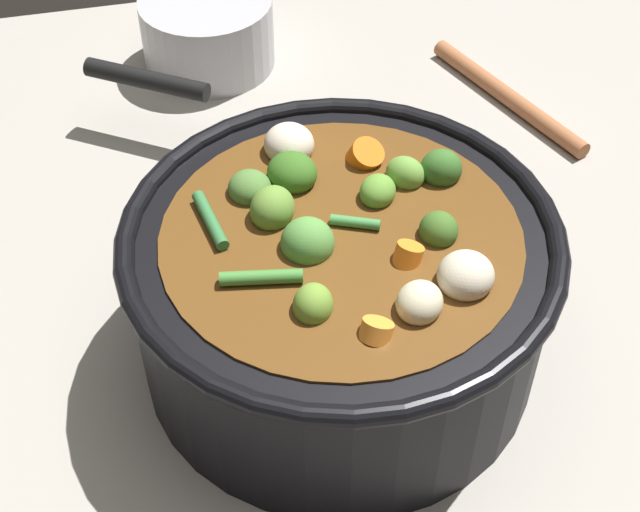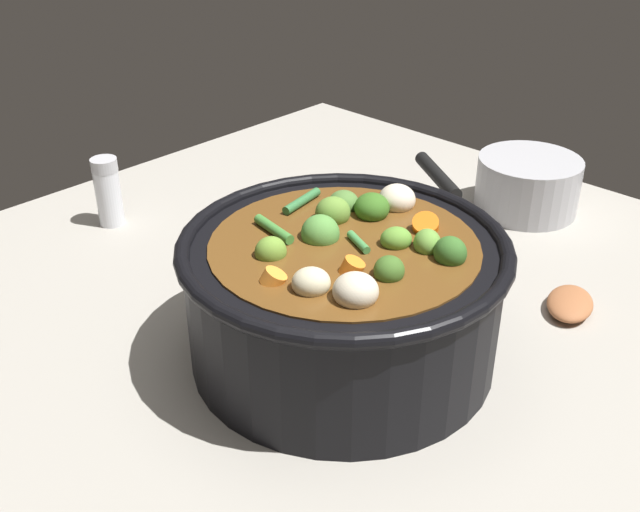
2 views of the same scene
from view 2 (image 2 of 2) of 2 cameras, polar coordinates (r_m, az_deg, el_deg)
name	(u,v)px [view 2 (image 2 of 2)]	position (r m, az deg, el deg)	size (l,w,h in m)	color
ground_plane	(342,354)	(0.75, 1.69, -7.39)	(1.10, 1.10, 0.00)	#9E998E
cooking_pot	(344,295)	(0.71, 1.79, -2.98)	(0.31, 0.31, 0.15)	black
wooden_spoon	(629,316)	(0.85, 22.34, -4.21)	(0.20, 0.20, 0.02)	#A05F38
salt_shaker	(109,191)	(1.01, -15.68, 4.74)	(0.03, 0.03, 0.09)	silver
small_saucepan	(525,184)	(1.05, 15.25, 5.25)	(0.22, 0.20, 0.07)	#ADADB2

